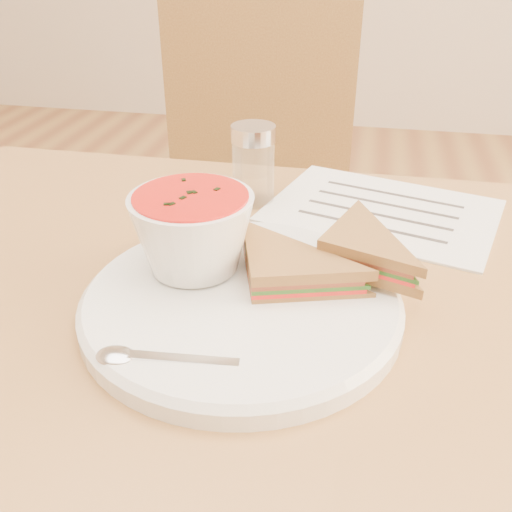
% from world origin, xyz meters
% --- Properties ---
extents(chair_far, '(0.45, 0.45, 0.94)m').
position_xyz_m(chair_far, '(-0.14, 0.59, 0.47)').
color(chair_far, brown).
rests_on(chair_far, floor).
extents(plate, '(0.32, 0.32, 0.02)m').
position_xyz_m(plate, '(-0.01, -0.02, 0.76)').
color(plate, white).
rests_on(plate, dining_table).
extents(soup_bowl, '(0.15, 0.15, 0.08)m').
position_xyz_m(soup_bowl, '(-0.07, 0.01, 0.81)').
color(soup_bowl, white).
rests_on(soup_bowl, plate).
extents(sandwich_half_a, '(0.14, 0.14, 0.03)m').
position_xyz_m(sandwich_half_a, '(-0.00, -0.04, 0.78)').
color(sandwich_half_a, olive).
rests_on(sandwich_half_a, plate).
extents(sandwich_half_b, '(0.13, 0.13, 0.03)m').
position_xyz_m(sandwich_half_b, '(0.05, 0.02, 0.79)').
color(sandwich_half_b, olive).
rests_on(sandwich_half_b, plate).
extents(spoon, '(0.17, 0.05, 0.01)m').
position_xyz_m(spoon, '(-0.04, -0.13, 0.77)').
color(spoon, silver).
rests_on(spoon, plate).
extents(paper_menu, '(0.32, 0.27, 0.00)m').
position_xyz_m(paper_menu, '(0.11, 0.22, 0.75)').
color(paper_menu, white).
rests_on(paper_menu, dining_table).
extents(condiment_shaker, '(0.07, 0.07, 0.10)m').
position_xyz_m(condiment_shaker, '(-0.05, 0.22, 0.80)').
color(condiment_shaker, silver).
rests_on(condiment_shaker, dining_table).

